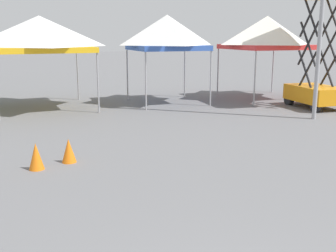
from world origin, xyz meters
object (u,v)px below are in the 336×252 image
canopy_tent_right_of_center (267,33)px  scissor_lift (317,72)px  canopy_tent_left_of_center (40,34)px  traffic_cone_near_barrier (69,151)px  canopy_tent_behind_center (167,33)px  traffic_cone_lot_center (36,156)px

canopy_tent_right_of_center → scissor_lift: (0.53, -2.79, -1.47)m
canopy_tent_left_of_center → traffic_cone_near_barrier: (0.09, -7.37, -2.55)m
traffic_cone_near_barrier → canopy_tent_left_of_center: bearing=90.7°
scissor_lift → traffic_cone_near_barrier: bearing=-157.8°
canopy_tent_left_of_center → canopy_tent_behind_center: 4.94m
canopy_tent_behind_center → scissor_lift: (5.02, -3.07, -1.47)m
scissor_lift → traffic_cone_lot_center: (-10.57, -4.31, -1.11)m
canopy_tent_right_of_center → scissor_lift: 3.20m
canopy_tent_left_of_center → traffic_cone_near_barrier: bearing=-89.3°
canopy_tent_right_of_center → traffic_cone_near_barrier: canopy_tent_right_of_center is taller
canopy_tent_left_of_center → traffic_cone_lot_center: (-0.62, -7.65, -2.53)m
canopy_tent_behind_center → canopy_tent_right_of_center: 4.51m
canopy_tent_left_of_center → canopy_tent_right_of_center: 9.44m
canopy_tent_right_of_center → traffic_cone_lot_center: 12.57m
canopy_tent_right_of_center → canopy_tent_behind_center: bearing=176.4°
traffic_cone_near_barrier → canopy_tent_behind_center: bearing=55.7°
traffic_cone_lot_center → canopy_tent_left_of_center: bearing=85.4°
scissor_lift → traffic_cone_near_barrier: size_ratio=8.94×
traffic_cone_lot_center → canopy_tent_behind_center: bearing=53.1°
scissor_lift → traffic_cone_lot_center: bearing=-157.8°
canopy_tent_left_of_center → scissor_lift: bearing=-18.5°
canopy_tent_right_of_center → traffic_cone_near_barrier: size_ratio=6.68×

